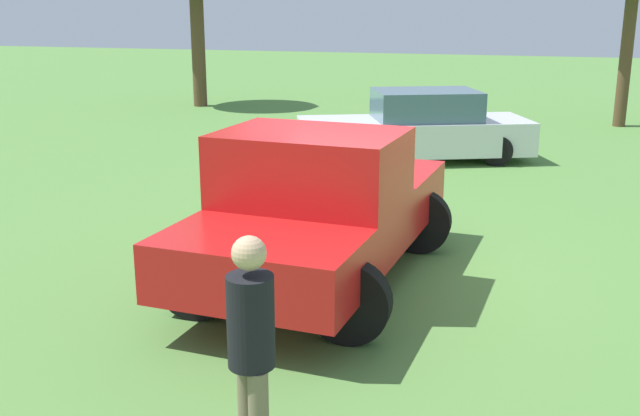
{
  "coord_description": "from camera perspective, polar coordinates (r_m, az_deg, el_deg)",
  "views": [
    {
      "loc": [
        1.89,
        -8.46,
        3.21
      ],
      "look_at": [
        -0.47,
        -0.44,
        0.9
      ],
      "focal_mm": 41.98,
      "sensor_mm": 36.0,
      "label": 1
    }
  ],
  "objects": [
    {
      "name": "sedan_near",
      "position": [
        15.77,
        7.37,
        6.03
      ],
      "size": [
        5.04,
        3.44,
        1.46
      ],
      "rotation": [
        0.0,
        0.0,
        3.54
      ],
      "color": "black",
      "rests_on": "ground_plane"
    },
    {
      "name": "pickup_truck",
      "position": [
        8.55,
        -0.28,
        0.2
      ],
      "size": [
        2.73,
        4.7,
        1.84
      ],
      "rotation": [
        0.0,
        0.0,
        1.5
      ],
      "color": "black",
      "rests_on": "ground_plane"
    },
    {
      "name": "person_bystander",
      "position": [
        5.09,
        -5.25,
        -10.35
      ],
      "size": [
        0.45,
        0.45,
        1.76
      ],
      "rotation": [
        0.0,
        0.0,
        3.9
      ],
      "color": "#7A6B51",
      "rests_on": "ground_plane"
    },
    {
      "name": "ground_plane",
      "position": [
        9.25,
        3.6,
        -4.9
      ],
      "size": [
        80.0,
        80.0,
        0.0
      ],
      "primitive_type": "plane",
      "color": "#54843D"
    },
    {
      "name": "traffic_cone",
      "position": [
        14.74,
        -7.11,
        3.84
      ],
      "size": [
        0.32,
        0.32,
        0.55
      ],
      "primitive_type": "cone",
      "color": "orange",
      "rests_on": "ground_plane"
    }
  ]
}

